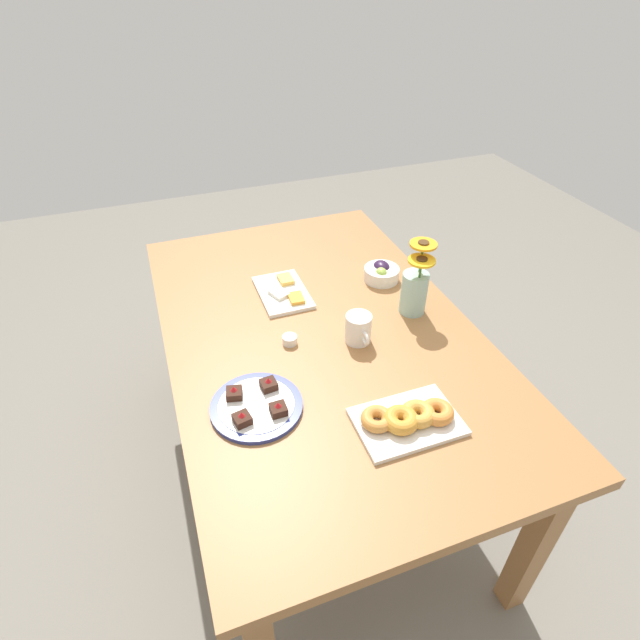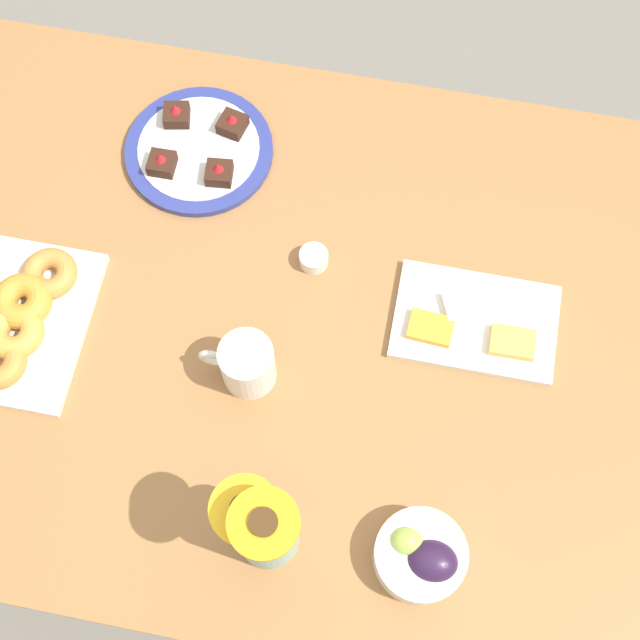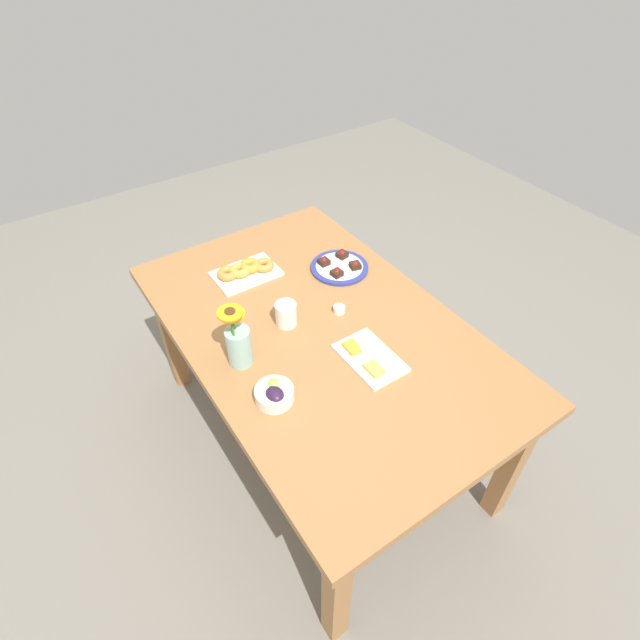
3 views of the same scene
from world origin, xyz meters
TOP-DOWN VIEW (x-y plane):
  - ground_plane at (0.00, 0.00)m, footprint 6.00×6.00m
  - dining_table at (0.00, 0.00)m, footprint 1.60×1.00m
  - coffee_mug at (0.10, 0.10)m, footprint 0.12×0.08m
  - grape_bowl at (-0.21, 0.33)m, footprint 0.13×0.13m
  - cheese_platter at (-0.24, -0.05)m, footprint 0.26×0.17m
  - croissant_platter at (0.46, 0.08)m, footprint 0.19×0.28m
  - jam_cup_honey at (0.03, -0.12)m, footprint 0.05×0.05m
  - dessert_plate at (0.27, -0.29)m, footprint 0.26×0.26m
  - flower_vase at (0.01, 0.34)m, footprint 0.12×0.11m

SIDE VIEW (x-z plane):
  - ground_plane at x=0.00m, z-range 0.00..0.00m
  - dining_table at x=0.00m, z-range 0.28..1.02m
  - cheese_platter at x=-0.24m, z-range 0.73..0.76m
  - dessert_plate at x=0.27m, z-range 0.72..0.78m
  - jam_cup_honey at x=0.03m, z-range 0.74..0.77m
  - croissant_platter at x=0.46m, z-range 0.74..0.79m
  - grape_bowl at x=-0.21m, z-range 0.74..0.80m
  - coffee_mug at x=0.10m, z-range 0.74..0.84m
  - flower_vase at x=0.01m, z-range 0.70..0.97m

